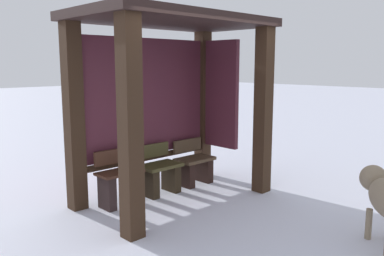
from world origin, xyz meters
name	(u,v)px	position (x,y,z in m)	size (l,w,h in m)	color
ground_plane	(175,199)	(0.00, 0.00, 0.00)	(60.00, 60.00, 0.00)	silver
bus_shelter	(171,75)	(0.09, 0.16, 1.78)	(2.73, 1.60, 2.58)	#352316
bench_left_inside	(119,183)	(-0.72, 0.35, 0.31)	(0.62, 0.34, 0.76)	#45281C
bench_center_inside	(160,174)	(0.00, 0.35, 0.30)	(0.62, 0.39, 0.74)	#433D20
bench_right_inside	(194,166)	(0.72, 0.35, 0.29)	(0.62, 0.39, 0.72)	#4E3C29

